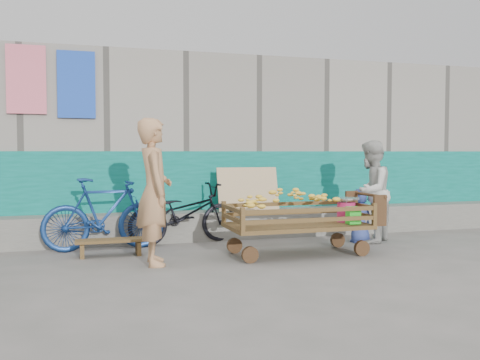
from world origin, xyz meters
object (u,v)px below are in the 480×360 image
object	(u,v)px
vendor_man	(154,192)
bicycle_dark	(185,214)
child	(360,216)
bench	(111,244)
bicycle_blue	(104,214)
woman	(371,192)
banana_cart	(295,211)

from	to	relation	value
vendor_man	bicycle_dark	bearing A→B (deg)	-24.35
child	bicycle_dark	world-z (taller)	bicycle_dark
vendor_man	bicycle_dark	xyz separation A→B (m)	(0.64, 1.36, -0.44)
bench	bicycle_blue	world-z (taller)	bicycle_blue
bicycle_dark	bicycle_blue	xyz separation A→B (m)	(-1.19, -0.20, 0.06)
bench	bicycle_dark	world-z (taller)	bicycle_dark
woman	bicycle_blue	world-z (taller)	woman
banana_cart	woman	xyz separation A→B (m)	(1.50, 0.58, 0.19)
bench	child	distance (m)	3.73
banana_cart	bench	world-z (taller)	banana_cart
bench	vendor_man	size ratio (longest dim) A/B	0.51
bicycle_dark	bicycle_blue	bearing A→B (deg)	90.99
banana_cart	woman	distance (m)	1.61
bench	bicycle_blue	distance (m)	0.58
woman	bicycle_blue	bearing A→B (deg)	-48.62
vendor_man	bench	bearing A→B (deg)	35.95
bench	woman	bearing A→B (deg)	-0.80
woman	bench	bearing A→B (deg)	-41.93
vendor_man	bicycle_blue	world-z (taller)	vendor_man
child	bicycle_dark	xyz separation A→B (m)	(-2.58, 0.69, 0.04)
child	bicycle_blue	world-z (taller)	bicycle_blue
banana_cart	bicycle_dark	world-z (taller)	bicycle_dark
woman	vendor_man	bearing A→B (deg)	-30.37
bicycle_dark	bicycle_blue	size ratio (longest dim) A/B	1.02
vendor_man	bicycle_dark	world-z (taller)	vendor_man
child	bicycle_dark	distance (m)	2.67
banana_cart	vendor_man	distance (m)	1.92
vendor_man	bicycle_blue	distance (m)	1.34
vendor_man	bicycle_dark	distance (m)	1.57
child	bicycle_blue	bearing A→B (deg)	-12.07
bench	woman	distance (m)	3.93
woman	banana_cart	bearing A→B (deg)	-20.00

